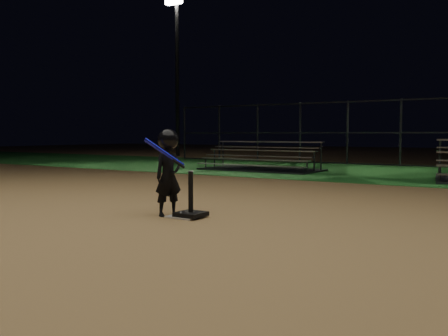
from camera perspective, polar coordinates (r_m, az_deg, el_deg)
ground at (r=7.02m, az=-4.45°, el=-5.78°), size 80.00×80.00×0.00m
grass_strip at (r=16.10m, az=17.64°, el=-0.41°), size 60.00×8.00×0.01m
home_plate at (r=7.02m, az=-4.45°, el=-5.68°), size 0.45×0.45×0.02m
batting_tee at (r=6.93m, az=-3.94°, el=-4.78°), size 0.38×0.38×0.65m
child_batter at (r=7.06m, az=-6.57°, el=-0.23°), size 0.50×0.62×1.27m
bleacher_left at (r=15.95m, az=4.34°, el=0.42°), size 3.92×1.95×0.95m
backstop_fence at (r=18.97m, az=20.11°, el=3.94°), size 20.08×0.08×2.50m
light_pole_left at (r=26.35m, az=-5.62°, el=12.17°), size 0.90×0.53×8.30m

